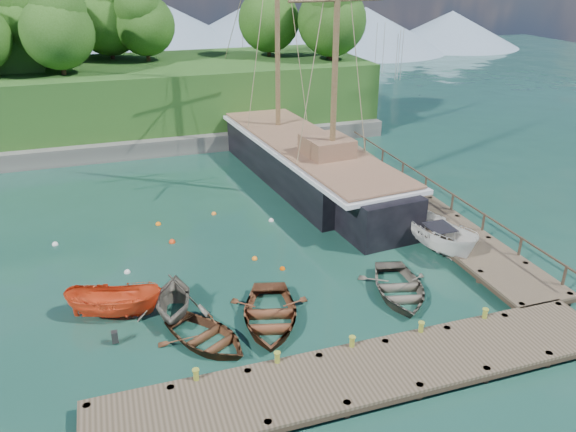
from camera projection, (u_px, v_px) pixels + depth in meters
The scene contains 25 objects.
ground at pixel (265, 299), 25.63m from camera, with size 160.00×160.00×0.00m, color #183D2E.
dock_near at pixel (367, 373), 20.41m from camera, with size 20.00×3.20×1.10m.
dock_east at pixel (412, 202), 34.78m from camera, with size 3.20×24.00×1.10m.
bollard_0 at pixel (198, 393), 20.09m from camera, with size 0.26×0.26×0.45m, color olive.
bollard_1 at pixel (277, 375), 20.94m from camera, with size 0.26×0.26×0.45m, color olive.
bollard_2 at pixel (351, 359), 21.80m from camera, with size 0.26×0.26×0.45m, color olive.
bollard_3 at pixel (419, 344), 22.65m from camera, with size 0.26×0.26×0.45m, color olive.
bollard_4 at pixel (482, 330), 23.51m from camera, with size 0.26×0.26×0.45m, color olive.
rowboat_0 at pixel (207, 344), 22.66m from camera, with size 2.90×4.07×0.84m, color #4F2E1B.
rowboat_1 at pixel (175, 314), 24.57m from camera, with size 3.19×3.70×1.95m, color #5D594E.
rowboat_2 at pixel (269, 323), 23.97m from camera, with size 3.52×4.93×1.02m, color brown.
rowboat_3 at pixel (398, 295), 25.96m from camera, with size 3.31×4.63×0.96m, color #5C564A.
motorboat_orange at pixel (116, 316), 24.40m from camera, with size 1.59×4.21×1.63m, color #E1461D.
cabin_boat_white at pixel (437, 251), 29.89m from camera, with size 1.98×5.28×2.04m, color silver.
schooner at pixel (303, 163), 39.25m from camera, with size 7.65×29.51×21.98m.
mooring_buoy_0 at pixel (127, 273), 27.81m from camera, with size 0.32×0.32×0.32m, color white.
mooring_buoy_1 at pixel (172, 243), 30.78m from camera, with size 0.36×0.36×0.36m, color red.
mooring_buoy_2 at pixel (255, 259), 29.07m from camera, with size 0.30×0.30×0.30m, color orange.
mooring_buoy_3 at pixel (271, 221), 33.32m from camera, with size 0.32×0.32×0.32m, color silver.
mooring_buoy_4 at pixel (158, 225), 32.86m from camera, with size 0.32×0.32×0.32m, color orange.
mooring_buoy_5 at pixel (214, 214), 34.21m from camera, with size 0.30×0.30×0.30m, color orange.
mooring_buoy_6 at pixel (55, 245), 30.52m from camera, with size 0.33×0.33×0.33m, color silver.
mooring_buoy_7 at pixel (282, 269), 28.11m from camera, with size 0.28×0.28×0.28m, color #DF4E00.
headland at pixel (11, 73), 46.76m from camera, with size 51.00×19.31×12.90m.
distant_ridge at pixel (164, 31), 85.53m from camera, with size 117.00×40.00×10.00m.
Camera 1 is at (-5.82, -20.97, 14.11)m, focal length 35.00 mm.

